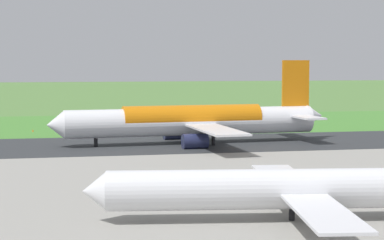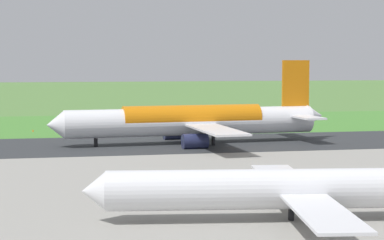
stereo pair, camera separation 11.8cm
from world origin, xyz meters
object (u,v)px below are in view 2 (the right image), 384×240
(no_stopping_sign, at_px, (61,121))
(traffic_cone_orange, at_px, (33,131))
(airliner_parked_mid, at_px, (294,188))
(airliner_main, at_px, (194,121))

(no_stopping_sign, xyz_separation_m, traffic_cone_orange, (6.14, 8.22, -1.32))
(airliner_parked_mid, height_order, no_stopping_sign, airliner_parked_mid)
(airliner_parked_mid, xyz_separation_m, traffic_cone_orange, (27.85, -92.02, -2.97))
(no_stopping_sign, relative_size, traffic_cone_orange, 4.90)
(no_stopping_sign, distance_m, traffic_cone_orange, 10.35)
(no_stopping_sign, bearing_deg, traffic_cone_orange, 53.24)
(airliner_main, relative_size, airliner_parked_mid, 1.33)
(no_stopping_sign, height_order, traffic_cone_orange, no_stopping_sign)
(airliner_parked_mid, distance_m, no_stopping_sign, 102.57)
(airliner_main, xyz_separation_m, airliner_parked_mid, (2.89, 63.67, -1.10))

